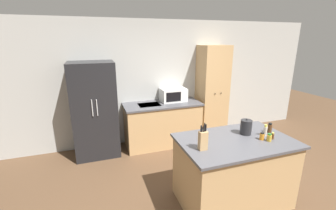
{
  "coord_description": "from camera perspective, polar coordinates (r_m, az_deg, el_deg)",
  "views": [
    {
      "loc": [
        -1.58,
        -2.32,
        2.22
      ],
      "look_at": [
        -0.29,
        1.4,
        1.05
      ],
      "focal_mm": 24.0,
      "sensor_mm": 36.0,
      "label": 1
    }
  ],
  "objects": [
    {
      "name": "ground_plane",
      "position": [
        3.57,
        12.85,
        -22.31
      ],
      "size": [
        14.0,
        14.0,
        0.0
      ],
      "primitive_type": "plane",
      "color": "brown"
    },
    {
      "name": "wall_back",
      "position": [
        4.99,
        -0.28,
        5.95
      ],
      "size": [
        7.2,
        0.06,
        2.6
      ],
      "color": "#B2B2AD",
      "rests_on": "ground_plane"
    },
    {
      "name": "refrigerator",
      "position": [
        4.49,
        -18.09,
        -1.24
      ],
      "size": [
        0.81,
        0.67,
        1.82
      ],
      "color": "black",
      "rests_on": "ground_plane"
    },
    {
      "name": "back_counter",
      "position": [
        4.83,
        -1.4,
        -4.79
      ],
      "size": [
        1.61,
        0.69,
        0.92
      ],
      "color": "tan",
      "rests_on": "ground_plane"
    },
    {
      "name": "pantry_cabinet",
      "position": [
        5.19,
        11.08,
        3.13
      ],
      "size": [
        0.61,
        0.54,
        2.08
      ],
      "color": "tan",
      "rests_on": "ground_plane"
    },
    {
      "name": "kitchen_island",
      "position": [
        3.34,
        16.21,
        -15.72
      ],
      "size": [
        1.5,
        0.95,
        0.94
      ],
      "color": "tan",
      "rests_on": "ground_plane"
    },
    {
      "name": "microwave",
      "position": [
        4.84,
        1.31,
        2.66
      ],
      "size": [
        0.53,
        0.39,
        0.28
      ],
      "color": "white",
      "rests_on": "back_counter"
    },
    {
      "name": "knife_block",
      "position": [
        2.72,
        8.88,
        -8.76
      ],
      "size": [
        0.1,
        0.07,
        0.33
      ],
      "color": "tan",
      "rests_on": "kitchen_island"
    },
    {
      "name": "spice_bottle_tall_dark",
      "position": [
        3.29,
        25.04,
        -7.13
      ],
      "size": [
        0.04,
        0.04,
        0.09
      ],
      "color": "#563319",
      "rests_on": "kitchen_island"
    },
    {
      "name": "spice_bottle_short_red",
      "position": [
        3.35,
        23.48,
        -5.97
      ],
      "size": [
        0.05,
        0.05,
        0.16
      ],
      "color": "beige",
      "rests_on": "kitchen_island"
    },
    {
      "name": "spice_bottle_amber_oil",
      "position": [
        3.48,
        24.43,
        -5.37
      ],
      "size": [
        0.06,
        0.06,
        0.14
      ],
      "color": "#563319",
      "rests_on": "kitchen_island"
    },
    {
      "name": "spice_bottle_green_herb",
      "position": [
        3.21,
        22.75,
        -7.35
      ],
      "size": [
        0.06,
        0.06,
        0.1
      ],
      "color": "orange",
      "rests_on": "kitchen_island"
    },
    {
      "name": "spice_bottle_pale_salt",
      "position": [
        3.21,
        24.32,
        -7.55
      ],
      "size": [
        0.06,
        0.06,
        0.1
      ],
      "color": "gold",
      "rests_on": "kitchen_island"
    },
    {
      "name": "kettle",
      "position": [
        3.3,
        19.19,
        -5.32
      ],
      "size": [
        0.15,
        0.15,
        0.23
      ],
      "color": "#232326",
      "rests_on": "kitchen_island"
    }
  ]
}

